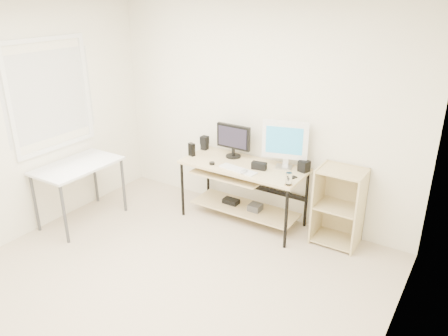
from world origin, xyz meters
TOP-DOWN VIEW (x-y plane):
  - room at (-0.14, 0.04)m, footprint 4.01×4.01m
  - desk at (-0.03, 1.66)m, footprint 1.50×0.65m
  - side_table at (-1.68, 0.60)m, footprint 0.60×1.00m
  - shelf_unit at (1.15, 1.82)m, footprint 0.50×0.40m
  - black_monitor at (-0.24, 1.81)m, footprint 0.45×0.19m
  - white_imac at (0.44, 1.83)m, footprint 0.52×0.19m
  - keyboard at (0.03, 1.47)m, footprint 0.49×0.20m
  - mouse at (0.13, 1.43)m, footprint 0.08×0.12m
  - center_speaker at (0.22, 1.63)m, footprint 0.18×0.10m
  - speaker_left at (-0.70, 1.85)m, footprint 0.09×0.09m
  - speaker_right at (0.69, 1.85)m, footprint 0.13×0.13m
  - audio_controller at (-0.70, 1.57)m, footprint 0.09×0.07m
  - volume_puck at (-0.32, 1.47)m, footprint 0.09×0.09m
  - smartphone at (0.65, 1.60)m, footprint 0.10×0.13m
  - coaster at (0.70, 1.41)m, footprint 0.11×0.11m
  - drinking_glass at (0.70, 1.41)m, footprint 0.09×0.09m

SIDE VIEW (x-z plane):
  - shelf_unit at x=1.15m, z-range 0.00..0.90m
  - desk at x=-0.03m, z-range 0.16..0.91m
  - side_table at x=-1.68m, z-range 0.30..1.05m
  - coaster at x=0.70m, z-range 0.75..0.76m
  - smartphone at x=0.65m, z-range 0.75..0.76m
  - keyboard at x=0.03m, z-range 0.75..0.77m
  - volume_puck at x=-0.32m, z-range 0.75..0.78m
  - mouse at x=0.13m, z-range 0.75..0.79m
  - center_speaker at x=0.22m, z-range 0.75..0.84m
  - speaker_right at x=0.69m, z-range 0.75..0.88m
  - drinking_glass at x=0.70m, z-range 0.76..0.89m
  - audio_controller at x=-0.70m, z-range 0.75..0.91m
  - speaker_left at x=-0.70m, z-range 0.75..0.93m
  - black_monitor at x=-0.24m, z-range 0.78..1.19m
  - white_imac at x=0.44m, z-range 0.79..1.36m
  - room at x=-0.14m, z-range 0.01..2.63m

